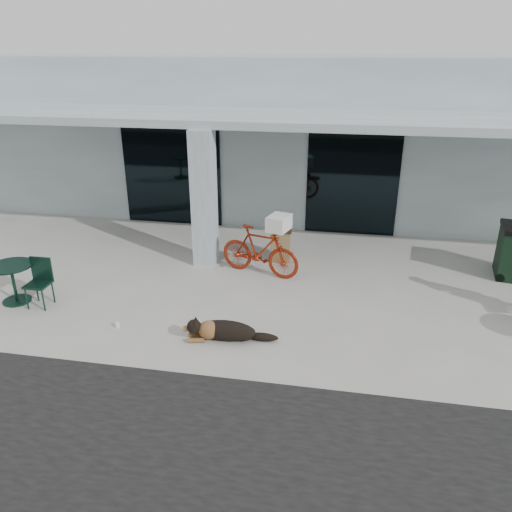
% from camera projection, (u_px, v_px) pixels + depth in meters
% --- Properties ---
extents(ground, '(80.00, 80.00, 0.00)m').
position_uv_depth(ground, '(250.00, 315.00, 9.54)').
color(ground, '#BBB8B0').
rests_on(ground, ground).
extents(building, '(22.00, 7.00, 4.50)m').
position_uv_depth(building, '(299.00, 129.00, 16.38)').
color(building, silver).
rests_on(building, ground).
extents(storefront_glass_left, '(2.80, 0.06, 2.70)m').
position_uv_depth(storefront_glass_left, '(172.00, 177.00, 14.07)').
color(storefront_glass_left, black).
rests_on(storefront_glass_left, ground).
extents(storefront_glass_right, '(2.40, 0.06, 2.70)m').
position_uv_depth(storefront_glass_right, '(352.00, 185.00, 13.23)').
color(storefront_glass_right, black).
rests_on(storefront_glass_right, ground).
extents(column, '(0.50, 0.50, 3.12)m').
position_uv_depth(column, '(204.00, 199.00, 11.27)').
color(column, silver).
rests_on(column, ground).
extents(overhang, '(22.00, 2.80, 0.18)m').
position_uv_depth(overhang, '(279.00, 118.00, 11.56)').
color(overhang, silver).
rests_on(overhang, column).
extents(bicycle, '(1.94, 1.03, 1.12)m').
position_uv_depth(bicycle, '(260.00, 251.00, 11.07)').
color(bicycle, maroon).
rests_on(bicycle, ground).
extents(laundry_basket, '(0.54, 0.63, 0.32)m').
position_uv_depth(laundry_basket, '(279.00, 223.00, 10.61)').
color(laundry_basket, white).
rests_on(laundry_basket, bicycle).
extents(dog, '(1.27, 0.67, 0.40)m').
position_uv_depth(dog, '(226.00, 329.00, 8.68)').
color(dog, black).
rests_on(dog, ground).
extents(cup_near_dog, '(0.10, 0.10, 0.10)m').
position_uv_depth(cup_near_dog, '(117.00, 325.00, 9.12)').
color(cup_near_dog, white).
rests_on(cup_near_dog, ground).
extents(cafe_table_near, '(0.89, 0.89, 0.80)m').
position_uv_depth(cafe_table_near, '(14.00, 283.00, 9.92)').
color(cafe_table_near, '#102E24').
rests_on(cafe_table_near, ground).
extents(cafe_chair_near, '(0.44, 0.48, 0.97)m').
position_uv_depth(cafe_chair_near, '(38.00, 284.00, 9.71)').
color(cafe_chair_near, '#102E24').
rests_on(cafe_chair_near, ground).
extents(trash_receptacle, '(0.56, 0.56, 0.87)m').
position_uv_depth(trash_receptacle, '(281.00, 243.00, 11.88)').
color(trash_receptacle, olive).
rests_on(trash_receptacle, ground).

